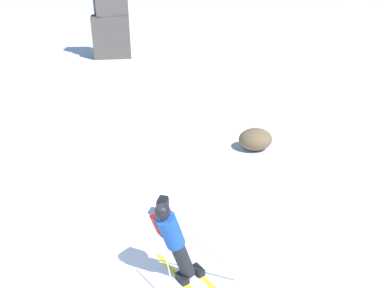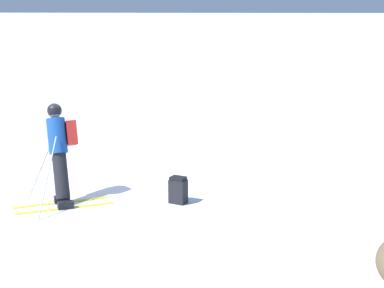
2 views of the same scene
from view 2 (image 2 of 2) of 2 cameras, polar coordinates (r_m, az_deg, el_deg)
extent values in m
plane|color=white|center=(13.30, -9.80, -3.42)|extent=(300.00, 300.00, 0.00)
cube|color=yellow|center=(12.10, -11.47, -5.12)|extent=(0.80, 1.64, 0.01)
cube|color=yellow|center=(11.76, -11.15, -5.63)|extent=(0.80, 1.64, 0.01)
cube|color=black|center=(12.08, -11.48, -4.82)|extent=(0.24, 0.31, 0.12)
cube|color=black|center=(11.74, -11.17, -5.32)|extent=(0.24, 0.31, 0.12)
cylinder|color=black|center=(11.94, -11.57, -2.79)|extent=(0.57, 0.44, 0.87)
cylinder|color=#194799|center=(12.00, -11.91, 0.71)|extent=(0.62, 0.52, 0.72)
sphere|color=tan|center=(12.05, -12.11, 2.78)|extent=(0.36, 0.33, 0.30)
sphere|color=black|center=(12.05, -12.13, 2.92)|extent=(0.42, 0.38, 0.34)
cube|color=#AD231E|center=(12.04, -10.71, 0.96)|extent=(0.44, 0.33, 0.51)
cylinder|color=#B7B7BC|center=(12.31, -13.32, -2.20)|extent=(0.21, 0.50, 1.13)
cylinder|color=#B7B7BC|center=(11.49, -12.72, -2.90)|extent=(0.97, 0.15, 1.27)
cube|color=black|center=(11.79, -1.24, -4.24)|extent=(0.33, 0.36, 0.44)
cube|color=black|center=(11.72, -1.24, -3.07)|extent=(0.29, 0.33, 0.06)
camera|label=1|loc=(14.59, -32.98, 16.38)|focal=35.00mm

